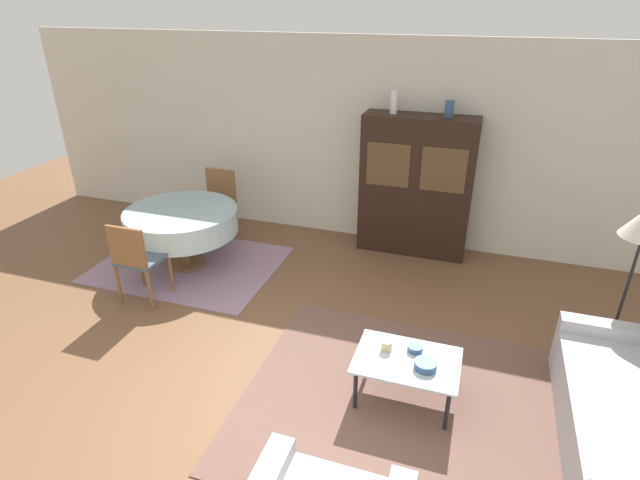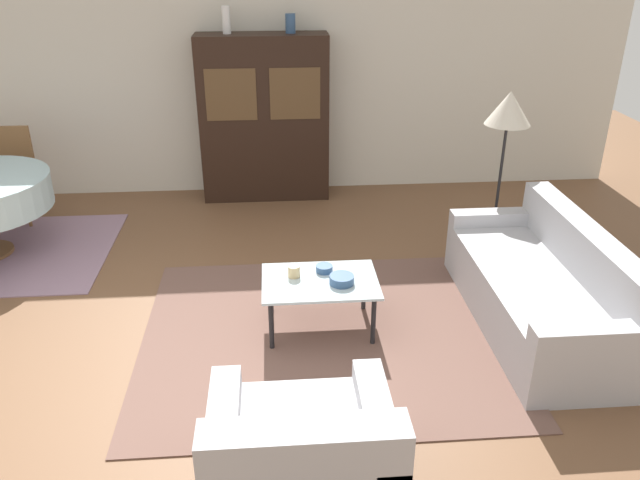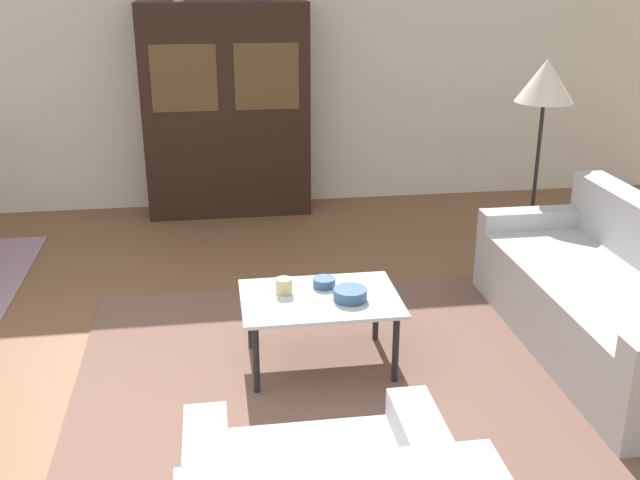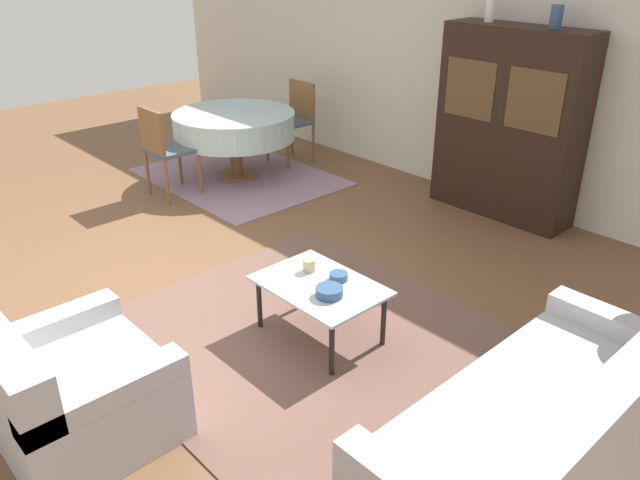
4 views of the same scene
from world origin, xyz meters
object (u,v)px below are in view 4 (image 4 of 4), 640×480
Objects in this scene: bowl at (329,292)px; cup at (309,265)px; coffee_table at (320,290)px; vase_short at (556,17)px; dining_chair_near at (164,146)px; vase_tall at (491,6)px; couch at (543,436)px; display_cabinet at (509,124)px; dining_chair_far at (295,116)px; bowl_small at (339,277)px; dining_table at (234,126)px; armchair at (71,392)px.

cup is at bearing 158.93° from bowl.
coffee_table is 4.39× the size of vase_short.
bowl is at bearing -21.27° from coffee_table.
dining_chair_near is at bearing 168.48° from bowl.
dining_chair_near is at bearing -135.79° from vase_tall.
coffee_table is at bearing 158.73° from bowl.
vase_tall is 0.66m from vase_short.
bowl is (3.21, -0.66, -0.11)m from dining_chair_near.
couch reaches higher than cup.
coffee_table is at bearing -82.03° from display_cabinet.
dining_chair_near is (-3.06, 0.59, 0.19)m from coffee_table.
dining_chair_far is 3.70m from cup.
cup is at bearing -165.45° from bowl_small.
dining_chair_far is 4.88× the size of vase_short.
dining_chair_far is at bearing -170.75° from display_cabinet.
dining_table is at bearing 154.10° from bowl.
dining_chair_far reaches higher than cup.
armchair is 4.77m from vase_short.
dining_table is 2.99m from vase_tall.
dining_chair_near is 1.81m from dining_chair_far.
vase_tall reaches higher than bowl_small.
dining_chair_near reaches higher than bowl_small.
bowl is 0.65× the size of vase_tall.
coffee_table is at bearing -107.97° from bowl_small.
display_cabinet is at bearing 26.71° from dining_table.
dining_chair_far is at bearing -171.68° from vase_short.
dining_chair_far is at bearing 143.76° from bowl_small.
couch is at bearing 39.56° from armchair.
display_cabinet is at bearing 94.30° from cup.
armchair is 0.99× the size of dining_chair_far.
display_cabinet is 2.99m from bowl.
bowl is at bearing -21.07° from cup.
couch is 10.96× the size of bowl.
couch is 2.08× the size of dining_chair_far.
dining_chair_near is 3.46× the size of vase_tall.
bowl_small is at bearing 83.39° from couch.
dining_chair_near is 4.88× the size of vase_short.
vase_short reaches higher than display_cabinet.
cup is at bearing 86.01° from couch.
dining_chair_near is (0.00, -0.91, -0.05)m from dining_table.
dining_table is 7.61× the size of bowl.
cup reaches higher than coffee_table.
dining_table is at bearing 71.84° from couch.
vase_short reaches higher than dining_table.
dining_table reaches higher than bowl_small.
armchair is at bearing 129.56° from couch.
armchair is 1.72m from cup.
vase_short is at bearing 88.27° from armchair.
display_cabinet is (-0.18, 4.48, 0.62)m from armchair.
couch is 1.09× the size of display_cabinet.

